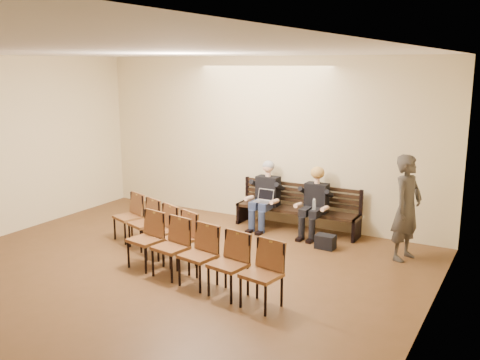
# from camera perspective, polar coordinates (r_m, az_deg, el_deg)

# --- Properties ---
(ground) EXTENTS (10.00, 10.00, 0.00)m
(ground) POSITION_cam_1_polar(r_m,az_deg,el_deg) (7.90, -14.57, -13.10)
(ground) COLOR brown
(ground) RESTS_ON ground
(room_walls) EXTENTS (8.02, 10.01, 3.51)m
(room_walls) POSITION_cam_1_polar(r_m,az_deg,el_deg) (7.78, -11.56, 6.14)
(room_walls) COLOR beige
(room_walls) RESTS_ON ground
(bench) EXTENTS (2.60, 0.90, 0.45)m
(bench) POSITION_cam_1_polar(r_m,az_deg,el_deg) (11.01, 6.04, -4.21)
(bench) COLOR black
(bench) RESTS_ON ground
(seated_man) EXTENTS (0.58, 0.80, 1.40)m
(seated_man) POSITION_cam_1_polar(r_m,az_deg,el_deg) (11.04, 2.77, -1.56)
(seated_man) COLOR black
(seated_man) RESTS_ON ground
(seated_woman) EXTENTS (0.55, 0.77, 1.29)m
(seated_woman) POSITION_cam_1_polar(r_m,az_deg,el_deg) (10.63, 7.96, -2.51)
(seated_woman) COLOR black
(seated_woman) RESTS_ON ground
(laptop) EXTENTS (0.35, 0.28, 0.25)m
(laptop) POSITION_cam_1_polar(r_m,az_deg,el_deg) (10.86, 2.42, -2.46)
(laptop) COLOR silver
(laptop) RESTS_ON bench
(water_bottle) EXTENTS (0.07, 0.07, 0.22)m
(water_bottle) POSITION_cam_1_polar(r_m,az_deg,el_deg) (10.40, 7.90, -3.31)
(water_bottle) COLOR silver
(water_bottle) RESTS_ON bench
(bag) EXTENTS (0.36, 0.25, 0.26)m
(bag) POSITION_cam_1_polar(r_m,az_deg,el_deg) (10.03, 9.10, -6.52)
(bag) COLOR black
(bag) RESTS_ON ground
(passerby) EXTENTS (0.70, 0.88, 2.12)m
(passerby) POSITION_cam_1_polar(r_m,az_deg,el_deg) (9.58, 17.42, -2.04)
(passerby) COLOR #35312B
(passerby) RESTS_ON ground
(chair_row_front) EXTENTS (2.25, 1.23, 0.91)m
(chair_row_front) POSITION_cam_1_polar(r_m,az_deg,el_deg) (9.78, -9.38, -5.03)
(chair_row_front) COLOR brown
(chair_row_front) RESTS_ON ground
(chair_row_back) EXTENTS (2.94, 0.98, 0.94)m
(chair_row_back) POSITION_cam_1_polar(r_m,az_deg,el_deg) (8.24, -4.50, -8.10)
(chair_row_back) COLOR brown
(chair_row_back) RESTS_ON ground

